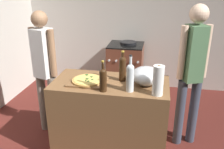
# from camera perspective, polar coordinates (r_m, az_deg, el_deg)

# --- Properties ---
(ground_plane) EXTENTS (4.38, 3.34, 0.02)m
(ground_plane) POSITION_cam_1_polar(r_m,az_deg,el_deg) (3.65, 1.16, -10.80)
(ground_plane) COLOR #511E19
(kitchen_wall_rear) EXTENTS (4.38, 0.10, 2.60)m
(kitchen_wall_rear) POSITION_cam_1_polar(r_m,az_deg,el_deg) (4.53, 4.42, 13.35)
(kitchen_wall_rear) COLOR #BCB7AD
(kitchen_wall_rear) RESTS_ON ground_plane
(counter) EXTENTS (1.26, 0.63, 0.89)m
(counter) POSITION_cam_1_polar(r_m,az_deg,el_deg) (2.86, -0.38, -10.00)
(counter) COLOR brown
(counter) RESTS_ON ground_plane
(cutting_board) EXTENTS (0.40, 0.32, 0.02)m
(cutting_board) POSITION_cam_1_polar(r_m,az_deg,el_deg) (2.65, -5.63, -1.70)
(cutting_board) COLOR brown
(cutting_board) RESTS_ON counter
(pizza) EXTENTS (0.34, 0.34, 0.03)m
(pizza) POSITION_cam_1_polar(r_m,az_deg,el_deg) (2.64, -5.65, -1.28)
(pizza) COLOR tan
(pizza) RESTS_ON cutting_board
(mixing_bowl) EXTENTS (0.32, 0.32, 0.19)m
(mixing_bowl) POSITION_cam_1_polar(r_m,az_deg,el_deg) (2.60, 7.94, -0.30)
(mixing_bowl) COLOR #B2B2B7
(mixing_bowl) RESTS_ON counter
(paper_towel_roll) EXTENTS (0.11, 0.11, 0.30)m
(paper_towel_roll) POSITION_cam_1_polar(r_m,az_deg,el_deg) (2.36, 10.66, -1.40)
(paper_towel_roll) COLOR white
(paper_towel_roll) RESTS_ON counter
(wine_bottle_green) EXTENTS (0.07, 0.07, 0.34)m
(wine_bottle_green) POSITION_cam_1_polar(r_m,az_deg,el_deg) (2.65, 2.47, 1.64)
(wine_bottle_green) COLOR #331E0F
(wine_bottle_green) RESTS_ON counter
(wine_bottle_dark) EXTENTS (0.07, 0.07, 0.32)m
(wine_bottle_dark) POSITION_cam_1_polar(r_m,az_deg,el_deg) (2.40, -2.11, -0.97)
(wine_bottle_dark) COLOR #331E0F
(wine_bottle_dark) RESTS_ON counter
(wine_bottle_clear) EXTENTS (0.08, 0.08, 0.38)m
(wine_bottle_clear) POSITION_cam_1_polar(r_m,az_deg,el_deg) (2.40, 4.24, -0.43)
(wine_bottle_clear) COLOR silver
(wine_bottle_clear) RESTS_ON counter
(stove) EXTENTS (0.59, 0.58, 0.92)m
(stove) POSITION_cam_1_polar(r_m,az_deg,el_deg) (4.36, 3.14, 1.44)
(stove) COLOR brown
(stove) RESTS_ON ground_plane
(person_in_stripes) EXTENTS (0.36, 0.25, 1.60)m
(person_in_stripes) POSITION_cam_1_polar(r_m,az_deg,el_deg) (3.15, -15.41, 1.65)
(person_in_stripes) COLOR slate
(person_in_stripes) RESTS_ON ground_plane
(person_in_red) EXTENTS (0.34, 0.26, 1.70)m
(person_in_red) POSITION_cam_1_polar(r_m,az_deg,el_deg) (2.93, 18.09, 1.08)
(person_in_red) COLOR #383D4C
(person_in_red) RESTS_ON ground_plane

